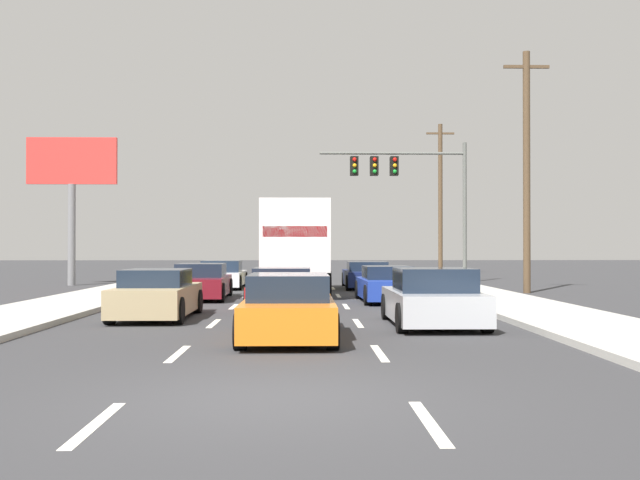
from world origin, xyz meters
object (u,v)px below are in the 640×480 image
Objects in this scene: car_maroon at (201,283)px; roadside_billboard at (72,179)px; car_red at (282,290)px; car_silver at (433,300)px; car_blue at (387,285)px; traffic_signal_mast at (399,176)px; car_orange at (289,308)px; box_truck at (295,243)px; utility_pole_far at (440,197)px; car_tan at (157,295)px; car_navy at (367,276)px; utility_pole_mid at (527,169)px; car_white at (222,276)px.

roadside_billboard is (-7.36, 9.34, 4.44)m from car_maroon.
car_red is 5.89m from car_silver.
car_blue is (6.31, -1.57, -0.02)m from car_maroon.
car_orange is at bearing -102.67° from traffic_signal_mast.
utility_pole_far is at bearing 64.27° from box_truck.
roadside_billboard is at bearing 113.68° from car_tan.
car_navy is 1.12× the size of car_silver.
box_truck is (3.38, 9.98, 1.40)m from car_tan.
car_silver is 31.75m from utility_pole_far.
utility_pole_far is (0.05, 18.79, 0.12)m from utility_pole_mid.
utility_pole_far is at bearing 79.25° from car_silver.
box_truck is (3.25, 2.84, 1.41)m from car_maroon.
traffic_signal_mast is (1.88, 20.58, 4.80)m from car_silver.
car_silver is at bearing -88.43° from car_blue.
car_orange reaches higher than car_navy.
car_blue is (3.07, -4.41, -1.44)m from box_truck.
utility_pole_far is (9.14, 18.96, 3.03)m from box_truck.
car_white reaches higher than car_navy.
utility_pole_mid reaches higher than car_red.
car_tan is 0.90× the size of car_navy.
roadside_billboard reaches higher than car_tan.
car_red is 28.21m from utility_pole_far.
utility_pole_far is at bearing 89.84° from utility_pole_mid.
car_red is at bearing -92.32° from box_truck.
car_navy is at bearing -11.60° from roadside_billboard.
car_red is 6.87m from car_orange.
car_tan reaches higher than car_white.
car_red is 0.58× the size of traffic_signal_mast.
roadside_billboard reaches higher than car_blue.
car_maroon is 11.19m from car_silver.
car_maroon is (0.01, -6.85, 0.02)m from car_white.
car_maroon is at bearing -134.13° from car_navy.
car_red is 0.45× the size of utility_pole_mid.
roadside_billboard is (-13.69, 2.81, 4.46)m from car_navy.
car_red is at bearing -107.15° from car_navy.
box_truck is 0.94× the size of utility_pole_mid.
car_red is at bearing 127.29° from car_silver.
car_orange is 17.46m from utility_pole_mid.
car_tan is at bearing -139.19° from car_blue.
car_red is (2.96, -11.27, 0.00)m from car_white.
car_navy is at bearing 90.70° from car_silver.
car_navy is 0.62× the size of traffic_signal_mast.
car_tan reaches higher than car_maroon.
utility_pole_mid is (3.94, -8.47, -0.51)m from traffic_signal_mast.
utility_pole_mid reaches higher than roadside_billboard.
car_red is at bearing 41.42° from car_tan.
roadside_billboard is (-19.75, -12.46, -0.00)m from utility_pole_far.
car_blue is 24.55m from utility_pole_far.
car_orange reaches higher than car_tan.
traffic_signal_mast reaches higher than car_tan.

